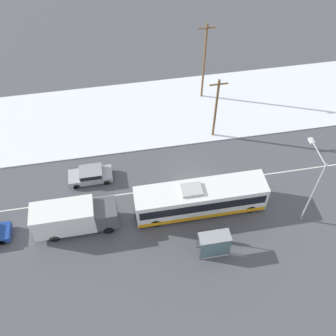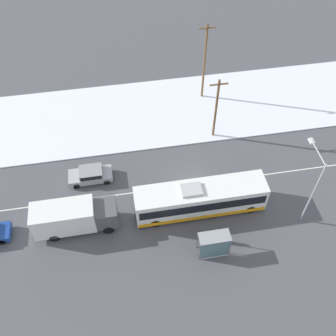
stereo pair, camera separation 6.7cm
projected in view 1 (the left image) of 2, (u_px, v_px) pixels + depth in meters
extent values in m
plane|color=#4C4C51|center=(193.00, 185.00, 37.91)|extent=(120.00, 120.00, 0.00)
cube|color=silver|center=(173.00, 110.00, 44.67)|extent=(80.00, 11.11, 0.12)
cube|color=silver|center=(193.00, 185.00, 37.91)|extent=(60.00, 0.12, 0.00)
cube|color=white|center=(200.00, 198.00, 34.86)|extent=(11.66, 2.55, 2.74)
cube|color=black|center=(201.00, 196.00, 34.61)|extent=(11.19, 2.57, 1.04)
cube|color=orange|center=(200.00, 205.00, 35.73)|extent=(11.54, 2.57, 0.49)
cube|color=#B2B2B2|center=(192.00, 190.00, 33.62)|extent=(1.80, 1.40, 0.24)
cylinder|color=black|center=(250.00, 209.00, 35.51)|extent=(1.00, 0.28, 1.00)
cylinder|color=black|center=(243.00, 189.00, 36.94)|extent=(1.00, 0.28, 1.00)
cylinder|color=black|center=(156.00, 223.00, 34.56)|extent=(1.00, 0.28, 1.00)
cylinder|color=black|center=(152.00, 202.00, 35.99)|extent=(1.00, 0.28, 1.00)
cube|color=silver|center=(64.00, 218.00, 33.39)|extent=(5.27, 2.30, 2.59)
cube|color=#4C4C51|center=(106.00, 214.00, 34.00)|extent=(1.90, 2.18, 2.02)
cube|color=black|center=(117.00, 209.00, 33.79)|extent=(0.06, 1.96, 0.89)
cylinder|color=black|center=(109.00, 230.00, 34.17)|extent=(0.90, 0.26, 0.90)
cylinder|color=black|center=(107.00, 211.00, 35.45)|extent=(0.90, 0.26, 0.90)
cylinder|color=black|center=(55.00, 238.00, 33.66)|extent=(0.90, 0.26, 0.90)
cylinder|color=black|center=(55.00, 218.00, 34.95)|extent=(0.90, 0.26, 0.90)
cube|color=#9E9EA3|center=(91.00, 176.00, 37.88)|extent=(4.17, 1.80, 0.65)
cube|color=gray|center=(91.00, 172.00, 37.44)|extent=(2.17, 1.66, 0.55)
cube|color=black|center=(91.00, 172.00, 37.43)|extent=(1.99, 1.69, 0.44)
cylinder|color=black|center=(77.00, 186.00, 37.41)|extent=(0.64, 0.22, 0.64)
cylinder|color=black|center=(76.00, 173.00, 38.40)|extent=(0.64, 0.22, 0.64)
cylinder|color=black|center=(107.00, 182.00, 37.72)|extent=(0.64, 0.22, 0.64)
cylinder|color=black|center=(106.00, 169.00, 38.72)|extent=(0.64, 0.22, 0.64)
cylinder|color=black|center=(2.00, 242.00, 33.55)|extent=(0.64, 0.22, 0.64)
cylinder|color=black|center=(4.00, 226.00, 34.55)|extent=(0.64, 0.22, 0.64)
cylinder|color=#23232D|center=(214.00, 238.00, 33.70)|extent=(0.12, 0.12, 0.80)
cylinder|color=#23232D|center=(217.00, 238.00, 33.73)|extent=(0.12, 0.12, 0.80)
cube|color=brown|center=(216.00, 234.00, 33.15)|extent=(0.42, 0.23, 0.66)
sphere|color=#8E6647|center=(217.00, 231.00, 32.79)|extent=(0.28, 0.28, 0.28)
cylinder|color=brown|center=(213.00, 234.00, 33.15)|extent=(0.10, 0.10, 0.63)
cylinder|color=brown|center=(219.00, 233.00, 33.21)|extent=(0.10, 0.10, 0.63)
cube|color=gray|center=(215.00, 237.00, 31.56)|extent=(2.59, 1.20, 0.06)
cube|color=slate|center=(215.00, 250.00, 32.10)|extent=(2.49, 0.04, 2.16)
cylinder|color=#474C51|center=(197.00, 240.00, 32.70)|extent=(0.08, 0.08, 2.34)
cylinder|color=#474C51|center=(227.00, 236.00, 32.98)|extent=(0.08, 0.08, 2.34)
cylinder|color=#474C51|center=(200.00, 252.00, 31.99)|extent=(0.08, 0.08, 2.34)
cylinder|color=#474C51|center=(230.00, 248.00, 32.27)|extent=(0.08, 0.08, 2.34)
cylinder|color=#9EA3A8|center=(312.00, 194.00, 32.43)|extent=(0.14, 0.14, 7.68)
cylinder|color=#9EA3A8|center=(319.00, 153.00, 30.45)|extent=(0.10, 2.72, 0.10)
cube|color=silver|center=(311.00, 141.00, 31.36)|extent=(0.36, 0.60, 0.16)
cylinder|color=brown|center=(216.00, 110.00, 39.35)|extent=(0.24, 0.24, 7.34)
cube|color=brown|center=(219.00, 84.00, 36.91)|extent=(1.80, 0.12, 0.12)
cylinder|color=brown|center=(204.00, 63.00, 42.66)|extent=(0.24, 0.24, 9.36)
cube|color=brown|center=(207.00, 28.00, 39.44)|extent=(1.80, 0.12, 0.12)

